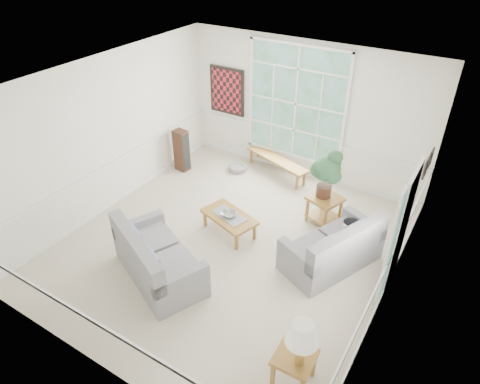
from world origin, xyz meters
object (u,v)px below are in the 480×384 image
(loveseat_right, at_px, (332,242))
(coffee_table, at_px, (229,224))
(end_table, at_px, (324,209))
(loveseat_front, at_px, (159,253))
(side_table, at_px, (294,368))

(loveseat_right, bearing_deg, coffee_table, -150.63)
(loveseat_right, xyz_separation_m, coffee_table, (-1.92, -0.20, -0.26))
(loveseat_right, xyz_separation_m, end_table, (-0.56, 1.05, -0.17))
(loveseat_front, relative_size, side_table, 3.49)
(loveseat_right, distance_m, coffee_table, 1.94)
(loveseat_front, height_order, end_table, loveseat_front)
(end_table, bearing_deg, side_table, -73.79)
(loveseat_right, distance_m, side_table, 2.38)
(loveseat_front, height_order, coffee_table, loveseat_front)
(loveseat_right, height_order, side_table, loveseat_right)
(loveseat_right, height_order, loveseat_front, loveseat_front)
(side_table, bearing_deg, loveseat_front, 167.63)
(loveseat_right, xyz_separation_m, loveseat_front, (-2.27, -1.74, 0.02))
(coffee_table, relative_size, side_table, 2.09)
(loveseat_front, relative_size, coffee_table, 1.67)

